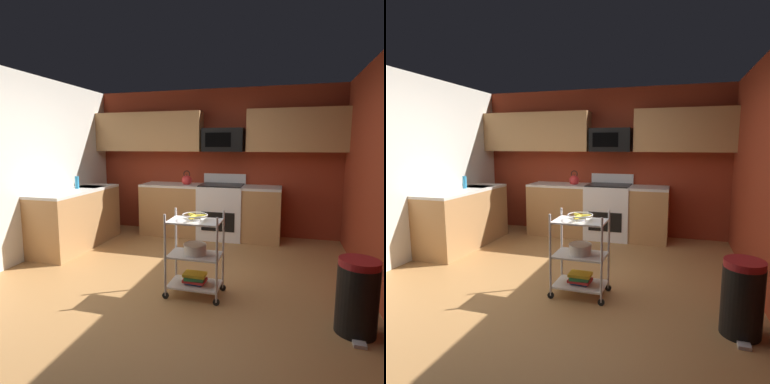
% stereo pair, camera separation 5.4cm
% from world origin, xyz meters
% --- Properties ---
extents(floor, '(4.40, 4.80, 0.04)m').
position_xyz_m(floor, '(0.00, 0.00, -0.02)').
color(floor, '#A87542').
rests_on(floor, ground).
extents(wall_back, '(4.52, 0.06, 2.60)m').
position_xyz_m(wall_back, '(0.00, 2.43, 1.30)').
color(wall_back, maroon).
rests_on(wall_back, ground).
extents(wall_left, '(0.06, 4.80, 2.60)m').
position_xyz_m(wall_left, '(-2.23, 0.00, 1.30)').
color(wall_left, silver).
rests_on(wall_left, ground).
extents(counter_run, '(3.42, 2.26, 0.92)m').
position_xyz_m(counter_run, '(-0.78, 1.64, 0.46)').
color(counter_run, '#B27F4C').
rests_on(counter_run, ground).
extents(oven_range, '(0.76, 0.65, 1.10)m').
position_xyz_m(oven_range, '(0.22, 2.10, 0.48)').
color(oven_range, white).
rests_on(oven_range, ground).
extents(upper_cabinets, '(4.40, 0.33, 0.70)m').
position_xyz_m(upper_cabinets, '(-0.05, 2.23, 1.85)').
color(upper_cabinets, '#B27F4C').
extents(microwave, '(0.70, 0.39, 0.40)m').
position_xyz_m(microwave, '(0.22, 2.21, 1.70)').
color(microwave, black).
extents(rolling_cart, '(0.62, 0.38, 0.91)m').
position_xyz_m(rolling_cart, '(0.37, -0.18, 0.45)').
color(rolling_cart, silver).
rests_on(rolling_cart, ground).
extents(fruit_bowl, '(0.27, 0.27, 0.07)m').
position_xyz_m(fruit_bowl, '(0.37, -0.18, 0.88)').
color(fruit_bowl, silver).
rests_on(fruit_bowl, rolling_cart).
extents(mixing_bowl_large, '(0.25, 0.25, 0.11)m').
position_xyz_m(mixing_bowl_large, '(0.37, -0.18, 0.52)').
color(mixing_bowl_large, silver).
rests_on(mixing_bowl_large, rolling_cart).
extents(book_stack, '(0.25, 0.20, 0.12)m').
position_xyz_m(book_stack, '(0.37, -0.18, 0.19)').
color(book_stack, '#1E4C8C').
rests_on(book_stack, rolling_cart).
extents(kettle, '(0.21, 0.18, 0.26)m').
position_xyz_m(kettle, '(-0.41, 2.10, 1.00)').
color(kettle, red).
rests_on(kettle, counter_run).
extents(dish_soap_bottle, '(0.06, 0.06, 0.20)m').
position_xyz_m(dish_soap_bottle, '(-1.94, 1.07, 1.02)').
color(dish_soap_bottle, '#2D8CBF').
rests_on(dish_soap_bottle, counter_run).
extents(trash_can, '(0.34, 0.42, 0.66)m').
position_xyz_m(trash_can, '(1.90, -0.50, 0.33)').
color(trash_can, black).
rests_on(trash_can, ground).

